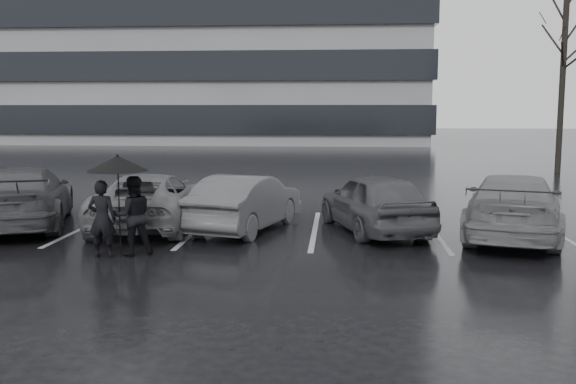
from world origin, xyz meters
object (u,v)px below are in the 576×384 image
(car_west_c, at_px, (23,197))
(pedestrian_left, at_px, (102,219))
(car_east, at_px, (514,206))
(car_main, at_px, (375,202))
(tree_north, at_px, (563,77))
(pedestrian_right, at_px, (133,216))
(car_west_a, at_px, (246,202))
(car_west_b, at_px, (150,200))

(car_west_c, xyz_separation_m, pedestrian_left, (3.10, -2.99, 0.02))
(car_west_c, distance_m, car_east, 11.57)
(car_main, relative_size, tree_north, 0.49)
(car_east, height_order, pedestrian_right, pedestrian_right)
(car_west_c, bearing_deg, pedestrian_left, 117.13)
(tree_north, bearing_deg, car_east, -111.52)
(car_west_a, relative_size, pedestrian_right, 2.56)
(car_west_a, xyz_separation_m, pedestrian_left, (-2.38, -3.00, 0.09))
(car_main, distance_m, pedestrian_left, 6.19)
(pedestrian_left, xyz_separation_m, pedestrian_right, (0.53, 0.24, 0.03))
(car_west_b, height_order, tree_north, tree_north)
(car_west_a, distance_m, pedestrian_left, 3.83)
(car_west_c, relative_size, pedestrian_right, 3.23)
(car_east, relative_size, pedestrian_right, 3.16)
(car_west_a, distance_m, car_east, 6.10)
(pedestrian_right, xyz_separation_m, tree_north, (13.88, 17.40, 3.47))
(car_west_c, bearing_deg, pedestrian_right, 123.94)
(pedestrian_left, bearing_deg, pedestrian_right, -156.49)
(pedestrian_right, bearing_deg, car_west_c, -63.09)
(car_east, xyz_separation_m, pedestrian_right, (-7.92, -2.30, 0.07))
(car_main, bearing_deg, car_west_b, -19.62)
(car_west_a, relative_size, car_west_c, 0.79)
(pedestrian_right, bearing_deg, car_main, -176.41)
(car_west_a, xyz_separation_m, pedestrian_right, (-1.84, -2.76, 0.12))
(car_west_a, bearing_deg, car_main, -164.41)
(car_west_c, height_order, pedestrian_left, pedestrian_left)
(car_main, relative_size, pedestrian_right, 2.64)
(pedestrian_right, height_order, tree_north, tree_north)
(car_west_c, bearing_deg, car_main, 161.16)
(pedestrian_left, bearing_deg, car_west_b, -90.21)
(car_west_b, height_order, car_east, car_east)
(car_main, bearing_deg, car_west_c, -17.66)
(car_main, relative_size, car_west_b, 0.87)
(car_main, height_order, car_east, car_east)
(pedestrian_right, bearing_deg, car_west_b, -105.60)
(car_main, bearing_deg, car_east, 153.59)
(car_west_c, xyz_separation_m, car_east, (11.56, -0.45, -0.02))
(car_west_c, xyz_separation_m, pedestrian_right, (3.63, -2.75, 0.05))
(car_main, height_order, car_west_a, car_main)
(car_main, relative_size, car_west_c, 0.82)
(car_east, xyz_separation_m, tree_north, (5.95, 15.10, 3.53))
(car_east, height_order, pedestrian_left, pedestrian_left)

